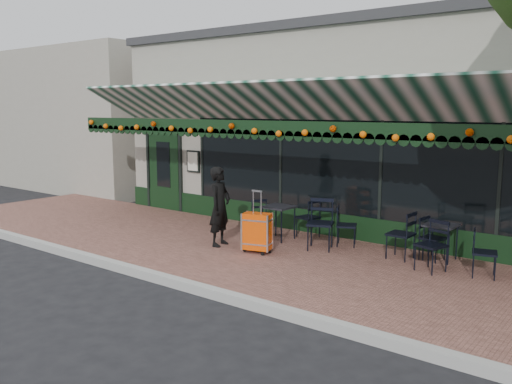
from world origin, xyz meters
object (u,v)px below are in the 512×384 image
Objects in this scene: woman at (220,206)px; chair_b_left at (308,218)px; chair_a_right at (433,239)px; chair_a_extra at (485,253)px; chair_a_left at (401,235)px; chair_b_right at (347,226)px; chair_solo at (262,218)px; chair_a_front at (431,246)px; suitcase at (257,232)px; cafe_table_b at (279,209)px; cafe_table_a at (441,228)px; chair_b_front at (320,224)px.

chair_b_left is at bearing -42.17° from woman.
chair_a_extra is at bearing -105.53° from chair_a_right.
chair_b_right is (-1.21, 0.23, -0.04)m from chair_a_left.
chair_a_extra is 3.75m from chair_b_left.
chair_a_left is 3.07m from chair_solo.
chair_a_left is at bearing 167.45° from chair_a_front.
chair_a_front is 0.82m from chair_a_extra.
suitcase is at bearing -111.60° from chair_solo.
chair_b_left is at bearing 57.09° from cafe_table_b.
cafe_table_b is 3.10m from chair_a_right.
chair_b_left is at bearing -98.01° from chair_a_left.
cafe_table_a is 0.80× the size of chair_b_left.
chair_a_right is (3.06, 0.42, -0.24)m from cafe_table_b.
chair_a_left is 1.52m from chair_b_front.
woman is 2.22× the size of cafe_table_b.
chair_solo is (-1.85, -0.32, -0.01)m from chair_b_right.
woman is 1.90× the size of chair_b_left.
chair_a_right is at bearing -113.50° from chair_b_right.
chair_a_front is at bearing 86.27° from chair_b_left.
cafe_table_b is 0.81× the size of chair_a_front.
suitcase is 1.50× the size of chair_a_extra.
chair_a_left is 0.56m from chair_a_right.
woman is 2.00× the size of chair_a_extra.
chair_a_left is 0.82m from chair_a_front.
chair_solo reaches higher than cafe_table_b.
chair_a_extra is 4.56m from chair_solo.
chair_solo is (-1.58, 0.23, -0.11)m from chair_b_front.
suitcase is 1.67× the size of cafe_table_b.
chair_a_extra is 2.98m from chair_b_front.
cafe_table_b reaches higher than cafe_table_a.
chair_b_right is (-1.70, -0.03, 0.01)m from chair_a_right.
chair_b_left is at bearing 112.56° from chair_b_front.
chair_b_right reaches higher than chair_a_right.
chair_solo is (-0.50, 0.07, -0.25)m from cafe_table_b.
chair_a_extra reaches higher than chair_solo.
suitcase is 1.41m from chair_solo.
cafe_table_a is at bearing 122.09° from chair_a_left.
chair_a_left is at bearing 91.69° from chair_b_left.
chair_b_front is (-1.97, -0.58, 0.10)m from chair_a_right.
chair_b_right is at bearing 37.94° from suitcase.
chair_b_left reaches higher than cafe_table_b.
chair_b_right is at bearing 179.34° from chair_a_front.
chair_a_left is at bearing 127.42° from chair_a_right.
chair_a_left is (3.21, 1.26, -0.34)m from woman.
cafe_table_b is 0.90× the size of chair_a_extra.
chair_a_extra is (1.49, -0.20, -0.05)m from chair_a_left.
cafe_table_a is 2.81m from chair_b_left.
woman is 1.98m from chair_b_front.
chair_a_right is at bearing 99.07° from chair_b_left.
cafe_table_b is at bearing 73.85° from chair_a_extra.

